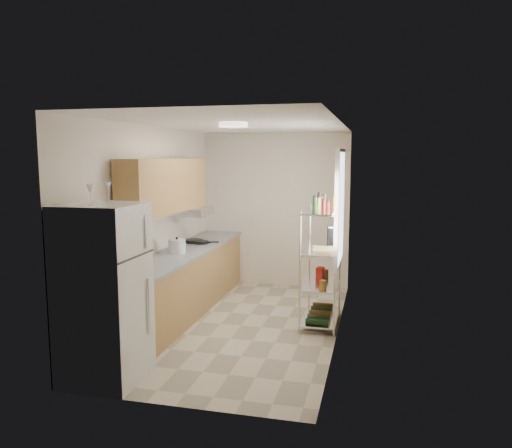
{
  "coord_description": "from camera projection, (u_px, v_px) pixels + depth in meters",
  "views": [
    {
      "loc": [
        1.68,
        -6.07,
        2.2
      ],
      "look_at": [
        0.14,
        0.25,
        1.32
      ],
      "focal_mm": 35.0,
      "sensor_mm": 36.0,
      "label": 1
    }
  ],
  "objects": [
    {
      "name": "storage_bag",
      "position": [
        320.0,
        273.0,
        6.76
      ],
      "size": [
        0.12,
        0.14,
        0.15
      ],
      "primitive_type": "cube",
      "rotation": [
        0.0,
        0.0,
        -0.2
      ],
      "color": "#AA1E14",
      "rests_on": "bakers_rack"
    },
    {
      "name": "wine_glass_a",
      "position": [
        90.0,
        195.0,
        4.54
      ],
      "size": [
        0.07,
        0.07,
        0.2
      ],
      "primitive_type": null,
      "color": "silver",
      "rests_on": "refrigerator"
    },
    {
      "name": "espresso_machine",
      "position": [
        333.0,
        236.0,
        6.7
      ],
      "size": [
        0.19,
        0.25,
        0.27
      ],
      "primitive_type": "cube",
      "rotation": [
        0.0,
        0.0,
        0.17
      ],
      "color": "black",
      "rests_on": "bakers_rack"
    },
    {
      "name": "frying_pan_large",
      "position": [
        194.0,
        241.0,
        7.58
      ],
      "size": [
        0.35,
        0.35,
        0.05
      ],
      "primitive_type": "cylinder",
      "rotation": [
        0.0,
        0.0,
        -0.28
      ],
      "color": "black",
      "rests_on": "counter_run"
    },
    {
      "name": "range_hood",
      "position": [
        192.0,
        211.0,
        7.45
      ],
      "size": [
        0.5,
        0.6,
        0.12
      ],
      "primitive_type": "cube",
      "color": "#B7BABC",
      "rests_on": "room"
    },
    {
      "name": "refrigerator",
      "position": [
        104.0,
        294.0,
        4.84
      ],
      "size": [
        0.72,
        0.72,
        1.75
      ],
      "primitive_type": "cube",
      "color": "silver",
      "rests_on": "ground"
    },
    {
      "name": "cutting_board",
      "position": [
        325.0,
        250.0,
        6.34
      ],
      "size": [
        0.36,
        0.44,
        0.03
      ],
      "primitive_type": "cube",
      "rotation": [
        0.0,
        0.0,
        0.12
      ],
      "color": "tan",
      "rests_on": "bakers_rack"
    },
    {
      "name": "upper_cabinets",
      "position": [
        166.0,
        186.0,
        6.64
      ],
      "size": [
        0.33,
        2.2,
        0.72
      ],
      "primitive_type": "cube",
      "color": "#AB7B49",
      "rests_on": "room"
    },
    {
      "name": "ceiling_dome",
      "position": [
        233.0,
        125.0,
        5.9
      ],
      "size": [
        0.34,
        0.34,
        0.05
      ],
      "primitive_type": "cylinder",
      "color": "white",
      "rests_on": "room"
    },
    {
      "name": "counter_run",
      "position": [
        187.0,
        280.0,
        7.11
      ],
      "size": [
        0.63,
        3.51,
        0.9
      ],
      "color": "#AB7B49",
      "rests_on": "ground"
    },
    {
      "name": "bakers_rack",
      "position": [
        322.0,
        242.0,
        6.44
      ],
      "size": [
        0.45,
        0.9,
        1.73
      ],
      "color": "silver",
      "rests_on": "ground"
    },
    {
      "name": "rice_cooker",
      "position": [
        177.0,
        246.0,
        6.75
      ],
      "size": [
        0.23,
        0.23,
        0.19
      ],
      "primitive_type": "cylinder",
      "color": "silver",
      "rests_on": "counter_run"
    },
    {
      "name": "window",
      "position": [
        340.0,
        208.0,
        6.38
      ],
      "size": [
        0.06,
        1.0,
        1.46
      ],
      "primitive_type": "cube",
      "color": "white",
      "rests_on": "room"
    },
    {
      "name": "frying_pan_small",
      "position": [
        201.0,
        242.0,
        7.49
      ],
      "size": [
        0.26,
        0.26,
        0.04
      ],
      "primitive_type": "cylinder",
      "rotation": [
        0.0,
        0.0,
        0.21
      ],
      "color": "black",
      "rests_on": "counter_run"
    },
    {
      "name": "wine_glass_b",
      "position": [
        108.0,
        192.0,
        4.88
      ],
      "size": [
        0.07,
        0.07,
        0.2
      ],
      "primitive_type": null,
      "color": "silver",
      "rests_on": "refrigerator"
    },
    {
      "name": "room",
      "position": [
        240.0,
        227.0,
        6.36
      ],
      "size": [
        2.52,
        4.42,
        2.62
      ],
      "color": "beige",
      "rests_on": "ground"
    }
  ]
}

